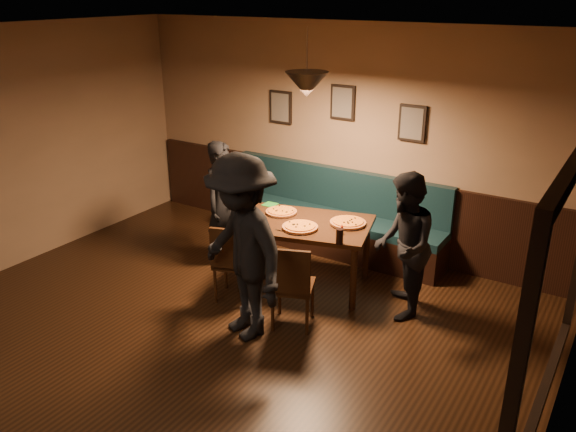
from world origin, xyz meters
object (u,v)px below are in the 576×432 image
Objects in this scene: tabasco_bottle at (342,229)px; booth_bench at (329,213)px; chair_near_right at (293,284)px; diner_right at (403,246)px; diner_front at (242,248)px; soda_glass at (340,236)px; chair_near_left at (234,261)px; diner_left at (224,204)px; dining_table at (305,254)px.

booth_bench is at bearing 123.94° from tabasco_bottle.
booth_bench is 3.35× the size of chair_near_right.
diner_right is (0.81, 0.78, 0.31)m from chair_near_right.
soda_glass is (0.57, 0.86, -0.06)m from diner_front.
soda_glass is (1.07, 0.35, 0.40)m from chair_near_left.
diner_left reaches higher than tabasco_bottle.
diner_front reaches higher than diner_left.
diner_left is 9.55× the size of soda_glass.
tabasco_bottle is at bearing 111.98° from soda_glass.
chair_near_right is at bearing -82.07° from dining_table.
tabasco_bottle is at bearing -56.06° from booth_bench.
tabasco_bottle is at bearing -23.36° from dining_table.
diner_right is (1.37, -1.00, 0.25)m from booth_bench.
dining_table is 1.28m from diner_front.
booth_bench is 1.97× the size of diner_left.
tabasco_bottle is (0.49, -0.07, 0.43)m from dining_table.
chair_near_left is at bearing 156.93° from diner_front.
diner_left is 1.60m from diner_front.
diner_left reaches higher than dining_table.
soda_glass reaches higher than chair_near_right.
dining_table is 0.66m from tabasco_bottle.
tabasco_bottle is (0.72, -1.07, 0.31)m from booth_bench.
diner_front is at bearing -151.39° from chair_near_right.
soda_glass is at bearing -96.14° from diner_left.
diner_front is 16.76× the size of tabasco_bottle.
diner_right is at bearing 22.52° from chair_near_right.
dining_table is at bearing -76.96° from booth_bench.
diner_left is at bearing 130.80° from chair_near_right.
diner_front reaches higher than tabasco_bottle.
diner_right is at bearing 6.13° from tabasco_bottle.
dining_table is at bearing 34.90° from chair_near_left.
chair_near_left is at bearing -132.35° from diner_left.
booth_bench is 18.82× the size of soda_glass.
diner_left is 2.25m from diner_right.
chair_near_left is at bearing 149.64° from chair_near_right.
chair_near_right is 1.17m from diner_right.
soda_glass is at bearing -42.54° from dining_table.
dining_table is 0.93× the size of diner_left.
dining_table is 1.62× the size of chair_near_left.
chair_near_left is at bearing -161.63° from soda_glass.
soda_glass is (0.58, -0.30, 0.46)m from dining_table.
diner_right is (1.14, -0.00, 0.37)m from dining_table.
booth_bench is at bearing 119.12° from diner_front.
diner_right is at bearing 3.29° from chair_near_left.
diner_front is at bearing -67.91° from diner_right.
chair_near_left is 1.78m from diner_right.
booth_bench reaches higher than soda_glass.
chair_near_left is at bearing -141.45° from dining_table.
soda_glass reaches higher than tabasco_bottle.
diner_left is 1.59m from tabasco_bottle.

